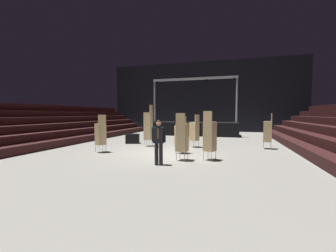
{
  "coord_description": "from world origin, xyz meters",
  "views": [
    {
      "loc": [
        3.33,
        -10.43,
        2.03
      ],
      "look_at": [
        0.24,
        0.06,
        1.4
      ],
      "focal_mm": 23.26,
      "sensor_mm": 36.0,
      "label": 1
    }
  ],
  "objects_px": {
    "stage_riser": "(195,128)",
    "chair_stack_mid_right": "(194,131)",
    "chair_stack_front_right": "(210,136)",
    "chair_stack_mid_left": "(268,131)",
    "chair_stack_front_left": "(101,134)",
    "chair_stack_rear_left": "(148,126)",
    "chair_stack_rear_right": "(182,137)",
    "man_with_tie": "(159,140)",
    "chair_stack_mid_centre": "(181,135)",
    "equipment_road_case": "(133,139)"
  },
  "relations": [
    {
      "from": "chair_stack_front_left",
      "to": "chair_stack_rear_left",
      "type": "height_order",
      "value": "chair_stack_rear_left"
    },
    {
      "from": "chair_stack_mid_centre",
      "to": "chair_stack_rear_right",
      "type": "distance_m",
      "value": 1.69
    },
    {
      "from": "chair_stack_mid_left",
      "to": "chair_stack_mid_centre",
      "type": "bearing_deg",
      "value": 129.96
    },
    {
      "from": "stage_riser",
      "to": "chair_stack_mid_left",
      "type": "distance_m",
      "value": 8.75
    },
    {
      "from": "chair_stack_front_left",
      "to": "chair_stack_front_right",
      "type": "distance_m",
      "value": 5.65
    },
    {
      "from": "chair_stack_rear_left",
      "to": "chair_stack_front_left",
      "type": "bearing_deg",
      "value": 151.03
    },
    {
      "from": "chair_stack_rear_left",
      "to": "chair_stack_mid_left",
      "type": "bearing_deg",
      "value": -81.14
    },
    {
      "from": "chair_stack_mid_left",
      "to": "chair_stack_rear_left",
      "type": "relative_size",
      "value": 0.8
    },
    {
      "from": "chair_stack_front_left",
      "to": "chair_stack_mid_left",
      "type": "bearing_deg",
      "value": -37.44
    },
    {
      "from": "man_with_tie",
      "to": "chair_stack_front_left",
      "type": "height_order",
      "value": "chair_stack_front_left"
    },
    {
      "from": "man_with_tie",
      "to": "chair_stack_mid_right",
      "type": "distance_m",
      "value": 4.96
    },
    {
      "from": "chair_stack_mid_left",
      "to": "chair_stack_rear_left",
      "type": "height_order",
      "value": "chair_stack_rear_left"
    },
    {
      "from": "chair_stack_mid_left",
      "to": "chair_stack_mid_right",
      "type": "bearing_deg",
      "value": 105.93
    },
    {
      "from": "chair_stack_mid_left",
      "to": "chair_stack_rear_right",
      "type": "bearing_deg",
      "value": 145.74
    },
    {
      "from": "chair_stack_front_left",
      "to": "chair_stack_rear_right",
      "type": "relative_size",
      "value": 0.96
    },
    {
      "from": "man_with_tie",
      "to": "chair_stack_mid_centre",
      "type": "distance_m",
      "value": 2.74
    },
    {
      "from": "chair_stack_front_left",
      "to": "chair_stack_rear_right",
      "type": "distance_m",
      "value": 4.56
    },
    {
      "from": "man_with_tie",
      "to": "chair_stack_rear_left",
      "type": "xyz_separation_m",
      "value": [
        -2.23,
        4.55,
        0.27
      ]
    },
    {
      "from": "chair_stack_mid_left",
      "to": "chair_stack_mid_right",
      "type": "xyz_separation_m",
      "value": [
        -4.12,
        -0.56,
        -0.04
      ]
    },
    {
      "from": "chair_stack_front_right",
      "to": "chair_stack_rear_right",
      "type": "distance_m",
      "value": 1.2
    },
    {
      "from": "chair_stack_front_left",
      "to": "chair_stack_front_right",
      "type": "xyz_separation_m",
      "value": [
        5.64,
        -0.34,
        0.08
      ]
    },
    {
      "from": "equipment_road_case",
      "to": "stage_riser",
      "type": "bearing_deg",
      "value": 65.82
    },
    {
      "from": "chair_stack_front_left",
      "to": "stage_riser",
      "type": "bearing_deg",
      "value": 12.43
    },
    {
      "from": "stage_riser",
      "to": "chair_stack_rear_right",
      "type": "bearing_deg",
      "value": -83.54
    },
    {
      "from": "stage_riser",
      "to": "man_with_tie",
      "type": "relative_size",
      "value": 4.43
    },
    {
      "from": "chair_stack_mid_centre",
      "to": "man_with_tie",
      "type": "bearing_deg",
      "value": -158.05
    },
    {
      "from": "chair_stack_mid_right",
      "to": "chair_stack_mid_left",
      "type": "bearing_deg",
      "value": -57.68
    },
    {
      "from": "man_with_tie",
      "to": "equipment_road_case",
      "type": "distance_m",
      "value": 6.64
    },
    {
      "from": "man_with_tie",
      "to": "chair_stack_front_right",
      "type": "bearing_deg",
      "value": -144.02
    },
    {
      "from": "chair_stack_front_left",
      "to": "chair_stack_mid_centre",
      "type": "bearing_deg",
      "value": -48.18
    },
    {
      "from": "chair_stack_mid_right",
      "to": "chair_stack_mid_centre",
      "type": "height_order",
      "value": "chair_stack_mid_right"
    },
    {
      "from": "chair_stack_front_right",
      "to": "chair_stack_mid_left",
      "type": "bearing_deg",
      "value": 78.65
    },
    {
      "from": "chair_stack_front_right",
      "to": "chair_stack_rear_left",
      "type": "distance_m",
      "value": 5.09
    },
    {
      "from": "chair_stack_front_left",
      "to": "chair_stack_rear_left",
      "type": "bearing_deg",
      "value": -0.86
    },
    {
      "from": "chair_stack_front_left",
      "to": "chair_stack_rear_left",
      "type": "distance_m",
      "value": 3.17
    },
    {
      "from": "stage_riser",
      "to": "chair_stack_mid_right",
      "type": "relative_size",
      "value": 4.01
    },
    {
      "from": "chair_stack_mid_centre",
      "to": "chair_stack_rear_right",
      "type": "height_order",
      "value": "chair_stack_rear_right"
    },
    {
      "from": "man_with_tie",
      "to": "equipment_road_case",
      "type": "xyz_separation_m",
      "value": [
        -3.74,
        5.44,
        -0.69
      ]
    },
    {
      "from": "chair_stack_mid_centre",
      "to": "chair_stack_front_left",
      "type": "bearing_deg",
      "value": 129.52
    },
    {
      "from": "chair_stack_rear_right",
      "to": "chair_stack_mid_right",
      "type": "bearing_deg",
      "value": 102.12
    },
    {
      "from": "chair_stack_rear_left",
      "to": "chair_stack_mid_centre",
      "type": "bearing_deg",
      "value": -125.24
    },
    {
      "from": "man_with_tie",
      "to": "chair_stack_mid_centre",
      "type": "relative_size",
      "value": 0.95
    },
    {
      "from": "chair_stack_rear_right",
      "to": "equipment_road_case",
      "type": "xyz_separation_m",
      "value": [
        -4.43,
        4.34,
        -0.71
      ]
    },
    {
      "from": "chair_stack_mid_left",
      "to": "chair_stack_front_left",
      "type": "bearing_deg",
      "value": 121.47
    },
    {
      "from": "chair_stack_rear_right",
      "to": "chair_stack_mid_centre",
      "type": "bearing_deg",
      "value": 115.94
    },
    {
      "from": "chair_stack_mid_right",
      "to": "chair_stack_front_left",
      "type": "bearing_deg",
      "value": 149.8
    },
    {
      "from": "chair_stack_rear_left",
      "to": "chair_stack_rear_right",
      "type": "bearing_deg",
      "value": -138.55
    },
    {
      "from": "chair_stack_front_left",
      "to": "chair_stack_front_right",
      "type": "height_order",
      "value": "chair_stack_front_right"
    },
    {
      "from": "man_with_tie",
      "to": "chair_stack_front_right",
      "type": "relative_size",
      "value": 0.83
    },
    {
      "from": "chair_stack_mid_left",
      "to": "equipment_road_case",
      "type": "relative_size",
      "value": 2.28
    }
  ]
}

